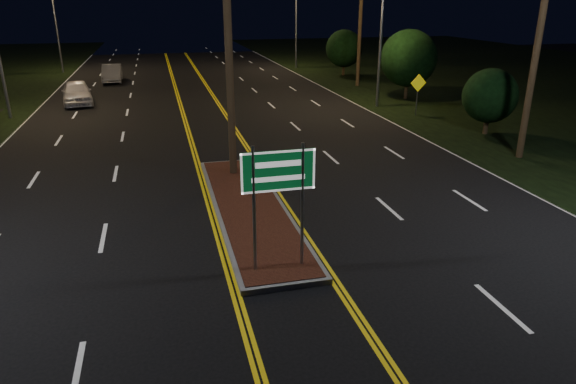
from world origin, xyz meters
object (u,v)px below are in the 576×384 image
object	(u,v)px
highway_sign	(278,183)
shrub_far	(344,48)
streetlight_right_mid	(377,13)
warning_sign	(418,89)
streetlight_right_far	(292,8)
shrub_mid	(409,58)
shrub_near	(490,96)
car_near	(77,91)
median_island	(250,208)
streetlight_left_far	(58,8)
car_far	(112,72)

from	to	relation	value
highway_sign	shrub_far	size ratio (longest dim) A/B	0.81
streetlight_right_mid	warning_sign	distance (m)	5.35
streetlight_right_far	shrub_mid	world-z (taller)	streetlight_right_far
shrub_near	car_near	bearing A→B (deg)	147.42
streetlight_right_mid	streetlight_right_far	distance (m)	20.00
highway_sign	streetlight_right_far	world-z (taller)	streetlight_right_far
median_island	highway_sign	xyz separation A→B (m)	(0.00, -4.20, 2.32)
highway_sign	car_near	xyz separation A→B (m)	(-7.72, 24.76, -1.52)
median_island	shrub_mid	size ratio (longest dim) A/B	2.22
shrub_far	streetlight_right_mid	bearing A→B (deg)	-102.82
streetlight_left_far	car_near	world-z (taller)	streetlight_left_far
shrub_near	shrub_far	size ratio (longest dim) A/B	0.83
shrub_mid	shrub_far	xyz separation A→B (m)	(-0.20, 12.00, -0.39)
streetlight_left_far	streetlight_right_far	xyz separation A→B (m)	(21.23, -2.00, 0.00)
shrub_near	car_near	size ratio (longest dim) A/B	0.62
shrub_mid	median_island	bearing A→B (deg)	-129.47
shrub_near	warning_sign	distance (m)	5.11
shrub_near	car_far	world-z (taller)	shrub_near
shrub_mid	car_far	bearing A→B (deg)	147.11
streetlight_right_mid	streetlight_right_far	xyz separation A→B (m)	(0.00, 20.00, 0.00)
streetlight_left_far	shrub_mid	world-z (taller)	streetlight_left_far
shrub_far	car_far	distance (m)	20.01
shrub_mid	car_near	xyz separation A→B (m)	(-21.72, 3.56, -1.85)
shrub_far	streetlight_right_far	bearing A→B (deg)	117.98
warning_sign	shrub_mid	bearing A→B (deg)	66.41
shrub_mid	shrub_far	size ratio (longest dim) A/B	1.17
streetlight_right_far	car_far	distance (m)	18.13
streetlight_right_far	shrub_far	world-z (taller)	streetlight_right_far
shrub_mid	shrub_far	world-z (taller)	shrub_mid
streetlight_left_far	streetlight_right_far	world-z (taller)	same
streetlight_right_far	warning_sign	world-z (taller)	streetlight_right_far
highway_sign	warning_sign	world-z (taller)	highway_sign
streetlight_right_mid	car_far	xyz separation A→B (m)	(-16.74, 15.01, -4.84)
median_island	streetlight_right_mid	distance (m)	19.20
car_far	streetlight_right_mid	bearing A→B (deg)	-43.02
streetlight_left_far	car_near	size ratio (longest dim) A/B	1.70
highway_sign	shrub_mid	distance (m)	25.41
streetlight_right_far	shrub_near	world-z (taller)	streetlight_right_far
highway_sign	streetlight_right_far	xyz separation A→B (m)	(10.61, 39.20, 3.25)
streetlight_right_far	shrub_mid	bearing A→B (deg)	-79.34
streetlight_left_far	shrub_near	bearing A→B (deg)	-51.21
median_island	streetlight_left_far	distance (m)	38.89
streetlight_right_far	car_near	distance (m)	23.82
shrub_far	warning_sign	distance (m)	17.19
median_island	streetlight_right_far	world-z (taller)	streetlight_right_far
shrub_mid	car_far	distance (m)	24.04
shrub_near	warning_sign	bearing A→B (deg)	105.50
streetlight_right_mid	car_far	size ratio (longest dim) A/B	1.84
shrub_near	streetlight_right_far	bearing A→B (deg)	95.89
streetlight_right_far	warning_sign	bearing A→B (deg)	-86.22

